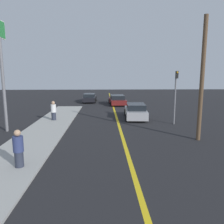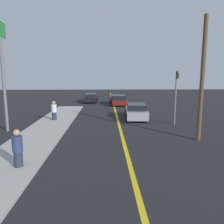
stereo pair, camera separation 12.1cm
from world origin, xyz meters
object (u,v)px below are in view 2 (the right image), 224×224
object	(u,v)px
traffic_light	(176,92)
roadside_sign	(1,53)
car_near_right_lane	(136,111)
car_far_distant	(91,98)
pedestrian_far_standing	(54,111)
pedestrian_mid_group	(18,149)
car_ahead_center	(118,100)
utility_pole	(202,80)

from	to	relation	value
traffic_light	roadside_sign	xyz separation A→B (m)	(-12.15, -1.69, 2.71)
car_near_right_lane	traffic_light	bearing A→B (deg)	-39.51
traffic_light	car_far_distant	bearing A→B (deg)	117.06
roadside_sign	car_far_distant	bearing A→B (deg)	74.36
traffic_light	car_near_right_lane	bearing A→B (deg)	137.18
car_near_right_lane	pedestrian_far_standing	bearing A→B (deg)	-168.99
pedestrian_mid_group	traffic_light	distance (m)	12.08
roadside_sign	car_ahead_center	bearing A→B (deg)	58.03
car_near_right_lane	traffic_light	size ratio (longest dim) A/B	1.05
car_far_distant	utility_pole	size ratio (longest dim) A/B	0.66
car_far_distant	utility_pole	distance (m)	20.62
car_ahead_center	car_far_distant	size ratio (longest dim) A/B	1.00
pedestrian_mid_group	roadside_sign	distance (m)	8.26
car_ahead_center	utility_pole	xyz separation A→B (m)	(3.86, -15.93, 2.93)
car_far_distant	car_near_right_lane	bearing A→B (deg)	-67.86
car_far_distant	roadside_sign	xyz separation A→B (m)	(-4.61, -16.45, 4.63)
car_far_distant	pedestrian_mid_group	size ratio (longest dim) A/B	3.01
car_ahead_center	pedestrian_mid_group	size ratio (longest dim) A/B	3.01
car_near_right_lane	pedestrian_far_standing	size ratio (longest dim) A/B	2.72
utility_pole	car_ahead_center	bearing A→B (deg)	103.60
pedestrian_mid_group	utility_pole	world-z (taller)	utility_pole
pedestrian_far_standing	traffic_light	world-z (taller)	traffic_light
car_far_distant	pedestrian_mid_group	bearing A→B (deg)	-93.02
car_ahead_center	roadside_sign	bearing A→B (deg)	-125.12
car_near_right_lane	roadside_sign	xyz separation A→B (m)	(-9.47, -4.18, 4.59)
car_far_distant	utility_pole	world-z (taller)	utility_pole
roadside_sign	utility_pole	bearing A→B (deg)	-11.41
roadside_sign	pedestrian_far_standing	bearing A→B (deg)	52.60
car_near_right_lane	roadside_sign	bearing A→B (deg)	-152.89
car_ahead_center	pedestrian_far_standing	distance (m)	11.83
car_ahead_center	pedestrian_far_standing	size ratio (longest dim) A/B	2.96
pedestrian_far_standing	car_near_right_lane	bearing A→B (deg)	7.70
pedestrian_mid_group	pedestrian_far_standing	bearing A→B (deg)	94.38
utility_pole	car_far_distant	bearing A→B (deg)	112.01
pedestrian_far_standing	utility_pole	world-z (taller)	utility_pole
pedestrian_far_standing	roadside_sign	world-z (taller)	roadside_sign
car_far_distant	traffic_light	distance (m)	16.69
pedestrian_mid_group	roadside_sign	bearing A→B (deg)	117.08
car_far_distant	car_ahead_center	bearing A→B (deg)	-37.71
pedestrian_mid_group	pedestrian_far_standing	xyz separation A→B (m)	(-0.73, 9.48, 0.01)
car_ahead_center	car_far_distant	world-z (taller)	car_ahead_center
car_near_right_lane	pedestrian_far_standing	xyz separation A→B (m)	(-7.00, -0.95, 0.24)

